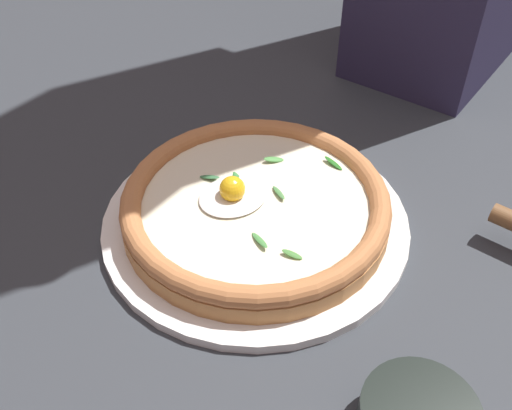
# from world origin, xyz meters

# --- Properties ---
(ground_plane) EXTENTS (2.40, 2.40, 0.03)m
(ground_plane) POSITION_xyz_m (0.00, 0.00, -0.01)
(ground_plane) COLOR #33373D
(ground_plane) RESTS_ON ground
(pizza_plate) EXTENTS (0.35, 0.35, 0.01)m
(pizza_plate) POSITION_xyz_m (-0.03, 0.00, 0.01)
(pizza_plate) COLOR white
(pizza_plate) RESTS_ON ground
(pizza) EXTENTS (0.31, 0.31, 0.06)m
(pizza) POSITION_xyz_m (-0.03, 0.00, 0.03)
(pizza) COLOR #BA7D45
(pizza) RESTS_ON pizza_plate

